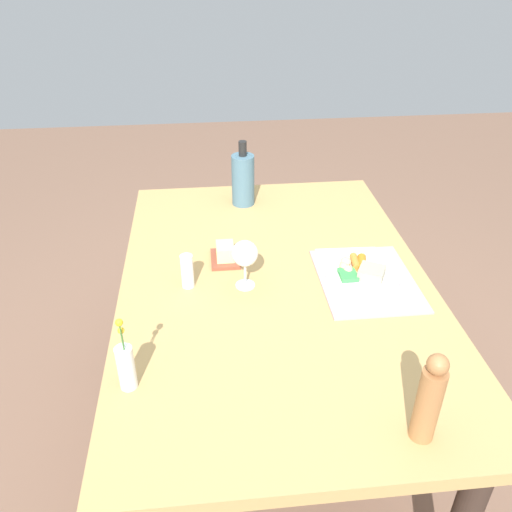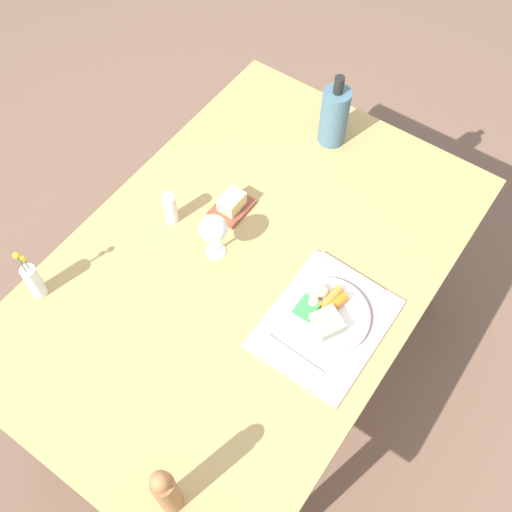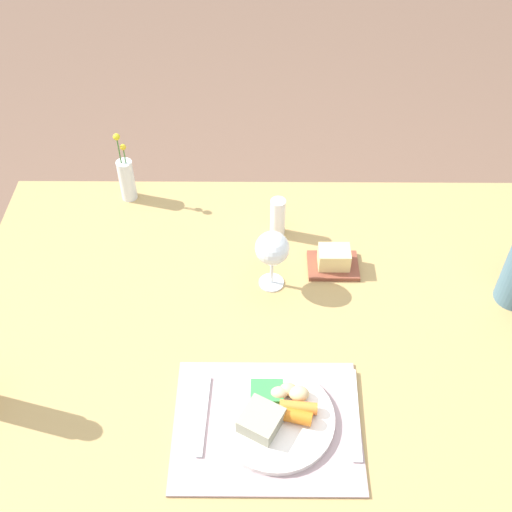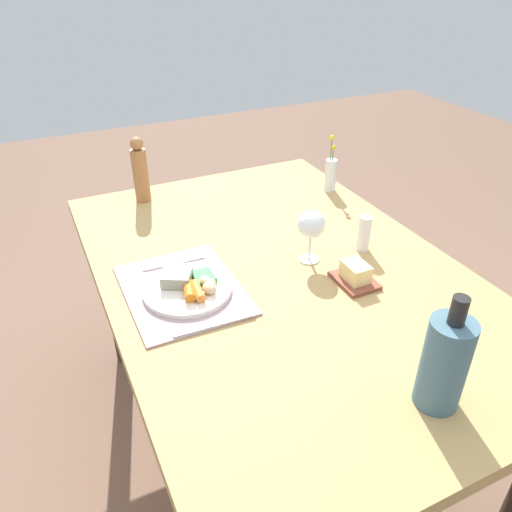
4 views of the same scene
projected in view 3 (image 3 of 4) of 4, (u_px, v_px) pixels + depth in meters
name	position (u px, v px, depth m)	size (l,w,h in m)	color
ground_plane	(271.00, 461.00, 2.07)	(8.00, 8.00, 0.00)	brown
dining_table	(276.00, 338.00, 1.60)	(1.52, 1.02, 0.75)	tan
placemat	(267.00, 425.00, 1.32)	(0.39, 0.31, 0.01)	#A98C8F
dinner_plate	(276.00, 415.00, 1.32)	(0.25, 0.25, 0.05)	white
fork	(204.00, 415.00, 1.33)	(0.01, 0.19, 0.01)	silver
knife	(354.00, 414.00, 1.33)	(0.02, 0.22, 0.01)	silver
flower_vase	(127.00, 178.00, 1.79)	(0.04, 0.04, 0.22)	silver
butter_dish	(334.00, 261.00, 1.62)	(0.13, 0.10, 0.06)	brown
salt_shaker	(278.00, 217.00, 1.69)	(0.04, 0.04, 0.12)	white
wine_glass	(272.00, 249.00, 1.52)	(0.08, 0.08, 0.17)	white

